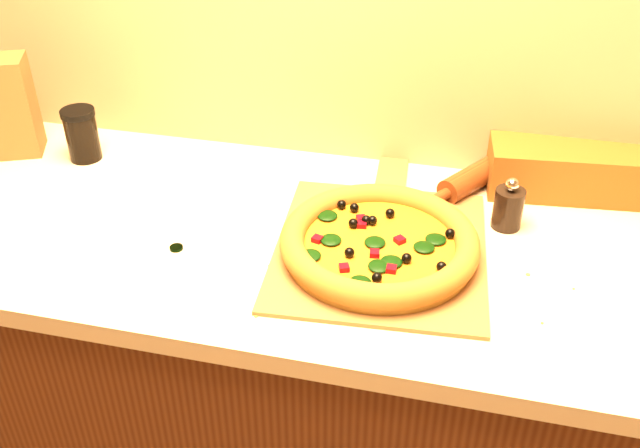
{
  "coord_description": "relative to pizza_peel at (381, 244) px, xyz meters",
  "views": [
    {
      "loc": [
        0.3,
        0.32,
        1.69
      ],
      "look_at": [
        0.05,
        1.38,
        0.96
      ],
      "focal_mm": 40.0,
      "sensor_mm": 36.0,
      "label": 1
    }
  ],
  "objects": [
    {
      "name": "bread_bag",
      "position": [
        0.38,
        0.29,
        0.05
      ],
      "size": [
        0.39,
        0.16,
        0.11
      ],
      "primitive_type": "cube",
      "rotation": [
        0.0,
        0.0,
        0.1
      ],
      "color": "brown",
      "rests_on": "countertop"
    },
    {
      "name": "countertop",
      "position": [
        -0.16,
        0.01,
        -0.02
      ],
      "size": [
        2.84,
        0.68,
        0.04
      ],
      "primitive_type": "cube",
      "color": "beige",
      "rests_on": "cabinet"
    },
    {
      "name": "rolling_pin",
      "position": [
        0.18,
        0.29,
        0.02
      ],
      "size": [
        0.24,
        0.34,
        0.05
      ],
      "rotation": [
        0.0,
        0.0,
        0.99
      ],
      "color": "#59240F",
      "rests_on": "countertop"
    },
    {
      "name": "cabinet",
      "position": [
        -0.16,
        0.01,
        -0.47
      ],
      "size": [
        2.8,
        0.65,
        0.86
      ],
      "primitive_type": "cube",
      "color": "#4B2110",
      "rests_on": "ground"
    },
    {
      "name": "pizza",
      "position": [
        0.0,
        -0.04,
        0.03
      ],
      "size": [
        0.37,
        0.37,
        0.05
      ],
      "color": "#AB7B2A",
      "rests_on": "pizza_peel"
    },
    {
      "name": "bottle_cap",
      "position": [
        -0.38,
        -0.1,
        -0.0
      ],
      "size": [
        0.03,
        0.03,
        0.01
      ],
      "primitive_type": "cylinder",
      "rotation": [
        0.0,
        0.0,
        0.15
      ],
      "color": "black",
      "rests_on": "countertop"
    },
    {
      "name": "pizza_peel",
      "position": [
        0.0,
        0.0,
        0.0
      ],
      "size": [
        0.42,
        0.6,
        0.01
      ],
      "rotation": [
        0.0,
        0.0,
        0.07
      ],
      "color": "brown",
      "rests_on": "countertop"
    },
    {
      "name": "pepper_grinder",
      "position": [
        0.23,
        0.12,
        0.04
      ],
      "size": [
        0.06,
        0.06,
        0.11
      ],
      "color": "black",
      "rests_on": "countertop"
    },
    {
      "name": "dark_jar",
      "position": [
        -0.72,
        0.19,
        0.06
      ],
      "size": [
        0.08,
        0.08,
        0.12
      ],
      "color": "black",
      "rests_on": "countertop"
    },
    {
      "name": "paper_bag",
      "position": [
        -0.89,
        0.18,
        0.11
      ],
      "size": [
        0.14,
        0.13,
        0.23
      ],
      "primitive_type": "cube",
      "rotation": [
        0.0,
        0.0,
        0.41
      ],
      "color": "brown",
      "rests_on": "countertop"
    }
  ]
}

